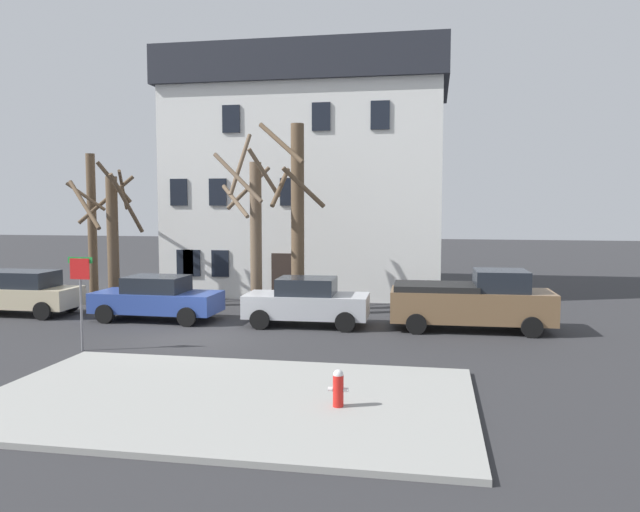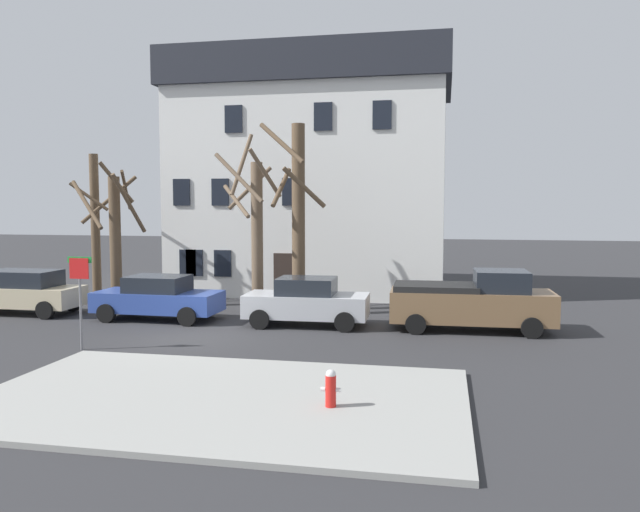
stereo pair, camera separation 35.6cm
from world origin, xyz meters
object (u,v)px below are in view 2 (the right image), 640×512
object	(u,v)px
tree_bare_far	(255,226)
car_blue_sedan	(158,298)
car_beige_wagon	(25,291)
building_main	(313,174)
tree_bare_mid	(114,234)
car_silver_sedan	(307,302)
pickup_truck_brown	(473,301)
fire_hydrant	(331,387)
tree_bare_end	(297,216)
tree_bare_near	(97,225)
street_sign_pole	(80,285)

from	to	relation	value
tree_bare_far	car_blue_sedan	bearing A→B (deg)	-142.84
tree_bare_far	car_beige_wagon	xyz separation A→B (m)	(-8.67, -2.16, -2.52)
building_main	tree_bare_mid	xyz separation A→B (m)	(-6.79, -7.08, -2.71)
tree_bare_far	car_silver_sedan	size ratio (longest dim) A/B	1.63
tree_bare_mid	pickup_truck_brown	bearing A→B (deg)	-7.38
car_blue_sedan	fire_hydrant	distance (m)	12.05
tree_bare_mid	tree_bare_end	size ratio (longest dim) A/B	0.82
tree_bare_mid	car_beige_wagon	size ratio (longest dim) A/B	1.37
fire_hydrant	building_main	bearing A→B (deg)	103.01
car_beige_wagon	pickup_truck_brown	distance (m)	16.94
tree_bare_mid	pickup_truck_brown	xyz separation A→B (m)	(14.16, -1.83, -2.04)
building_main	tree_bare_near	world-z (taller)	building_main
car_blue_sedan	street_sign_pole	distance (m)	5.03
tree_bare_end	car_beige_wagon	size ratio (longest dim) A/B	1.68
tree_bare_mid	car_silver_sedan	bearing A→B (deg)	-13.89
building_main	street_sign_pole	size ratio (longest dim) A/B	4.83
car_silver_sedan	building_main	bearing A→B (deg)	100.47
building_main	pickup_truck_brown	distance (m)	12.50
building_main	tree_bare_end	xyz separation A→B (m)	(0.92, -7.26, -1.93)
building_main	street_sign_pole	xyz separation A→B (m)	(-3.97, -14.05, -3.83)
building_main	car_blue_sedan	distance (m)	11.11
tree_bare_mid	building_main	bearing A→B (deg)	46.17
tree_bare_far	car_beige_wagon	size ratio (longest dim) A/B	1.64
car_blue_sedan	pickup_truck_brown	bearing A→B (deg)	1.19
street_sign_pole	car_blue_sedan	bearing A→B (deg)	89.44
tree_bare_near	street_sign_pole	distance (m)	9.43
tree_bare_far	street_sign_pole	xyz separation A→B (m)	(-3.08, -7.20, -1.49)
building_main	car_silver_sedan	bearing A→B (deg)	-79.53
tree_bare_near	car_blue_sedan	bearing A→B (deg)	-37.39
building_main	pickup_truck_brown	bearing A→B (deg)	-50.41
pickup_truck_brown	tree_bare_end	bearing A→B (deg)	165.62
tree_bare_near	tree_bare_end	bearing A→B (deg)	-8.98
tree_bare_far	tree_bare_end	xyz separation A→B (m)	(1.81, -0.41, 0.41)
tree_bare_far	car_silver_sedan	xyz separation A→B (m)	(2.59, -2.33, -2.56)
tree_bare_near	tree_bare_end	xyz separation A→B (m)	(9.22, -1.46, 0.44)
car_silver_sedan	tree_bare_near	bearing A→B (deg)	161.34
fire_hydrant	tree_bare_end	bearing A→B (deg)	106.77
tree_bare_end	car_silver_sedan	world-z (taller)	tree_bare_end
tree_bare_near	tree_bare_far	xyz separation A→B (m)	(7.41, -1.05, 0.03)
building_main	tree_bare_end	size ratio (longest dim) A/B	1.81
tree_bare_near	street_sign_pole	xyz separation A→B (m)	(4.33, -8.25, -1.46)
car_beige_wagon	fire_hydrant	xyz separation A→B (m)	(13.74, -9.05, -0.37)
pickup_truck_brown	fire_hydrant	distance (m)	9.70
tree_bare_far	car_silver_sedan	world-z (taller)	tree_bare_far
building_main	car_beige_wagon	distance (m)	14.02
tree_bare_far	pickup_truck_brown	bearing A→B (deg)	-14.00
fire_hydrant	car_silver_sedan	bearing A→B (deg)	105.59
car_beige_wagon	tree_bare_end	bearing A→B (deg)	9.49
building_main	fire_hydrant	distance (m)	19.26
pickup_truck_brown	tree_bare_near	bearing A→B (deg)	168.77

